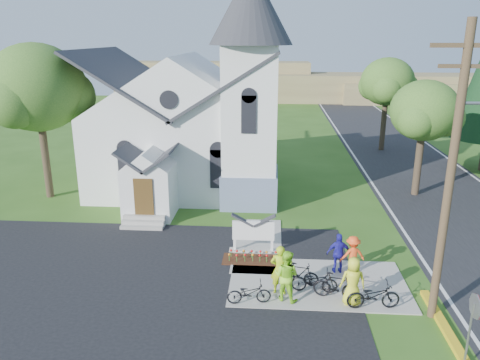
# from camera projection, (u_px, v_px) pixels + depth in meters

# --- Properties ---
(ground) EXTENTS (120.00, 120.00, 0.00)m
(ground) POSITION_uv_depth(u_px,v_px,m) (280.00, 289.00, 18.30)
(ground) COLOR #305618
(ground) RESTS_ON ground
(parking_lot) EXTENTS (20.00, 16.00, 0.02)m
(parking_lot) POSITION_uv_depth(u_px,v_px,m) (86.00, 310.00, 16.86)
(parking_lot) COLOR black
(parking_lot) RESTS_ON ground
(road) EXTENTS (8.00, 90.00, 0.02)m
(road) POSITION_uv_depth(u_px,v_px,m) (425.00, 181.00, 31.91)
(road) COLOR black
(road) RESTS_ON ground
(sidewalk) EXTENTS (7.00, 4.00, 0.05)m
(sidewalk) POSITION_uv_depth(u_px,v_px,m) (318.00, 283.00, 18.66)
(sidewalk) COLOR #A29E92
(sidewalk) RESTS_ON ground
(church) EXTENTS (12.35, 12.00, 13.00)m
(church) POSITION_uv_depth(u_px,v_px,m) (192.00, 107.00, 29.01)
(church) COLOR white
(church) RESTS_ON ground
(church_sign) EXTENTS (2.20, 0.40, 1.70)m
(church_sign) POSITION_uv_depth(u_px,v_px,m) (253.00, 231.00, 21.12)
(church_sign) COLOR #A29E92
(church_sign) RESTS_ON ground
(flower_bed) EXTENTS (2.60, 1.10, 0.07)m
(flower_bed) POSITION_uv_depth(u_px,v_px,m) (252.00, 260.00, 20.56)
(flower_bed) COLOR #371D0F
(flower_bed) RESTS_ON ground
(utility_pole) EXTENTS (3.45, 0.28, 10.00)m
(utility_pole) POSITION_uv_depth(u_px,v_px,m) (453.00, 169.00, 14.91)
(utility_pole) COLOR #433021
(utility_pole) RESTS_ON ground
(stop_sign) EXTENTS (0.11, 0.76, 2.48)m
(stop_sign) POSITION_uv_depth(u_px,v_px,m) (473.00, 316.00, 13.40)
(stop_sign) COLOR gray
(stop_sign) RESTS_ON ground
(tree_lot_corner) EXTENTS (5.60, 5.60, 9.15)m
(tree_lot_corner) POSITION_uv_depth(u_px,v_px,m) (37.00, 88.00, 26.82)
(tree_lot_corner) COLOR #34271C
(tree_lot_corner) RESTS_ON ground
(tree_road_near) EXTENTS (4.00, 4.00, 7.05)m
(tree_road_near) POSITION_uv_depth(u_px,v_px,m) (424.00, 111.00, 27.62)
(tree_road_near) COLOR #34271C
(tree_road_near) RESTS_ON ground
(tree_road_mid) EXTENTS (4.40, 4.40, 7.80)m
(tree_road_mid) POSITION_uv_depth(u_px,v_px,m) (387.00, 82.00, 38.85)
(tree_road_mid) COLOR #34271C
(tree_road_mid) RESTS_ON ground
(distant_hills) EXTENTS (61.00, 10.00, 5.60)m
(distant_hills) POSITION_uv_depth(u_px,v_px,m) (299.00, 86.00, 71.11)
(distant_hills) COLOR olive
(distant_hills) RESTS_ON ground
(cyclist_0) EXTENTS (0.77, 0.56, 1.96)m
(cyclist_0) POSITION_uv_depth(u_px,v_px,m) (280.00, 270.00, 17.63)
(cyclist_0) COLOR #AACA17
(cyclist_0) RESTS_ON sidewalk
(bike_0) EXTENTS (1.69, 0.80, 0.85)m
(bike_0) POSITION_uv_depth(u_px,v_px,m) (249.00, 293.00, 17.09)
(bike_0) COLOR black
(bike_0) RESTS_ON sidewalk
(cyclist_1) EXTENTS (1.17, 1.06, 1.96)m
(cyclist_1) POSITION_uv_depth(u_px,v_px,m) (286.00, 276.00, 17.18)
(cyclist_1) COLOR #9CEA2B
(cyclist_1) RESTS_ON sidewalk
(bike_1) EXTENTS (1.58, 0.73, 0.92)m
(bike_1) POSITION_uv_depth(u_px,v_px,m) (300.00, 274.00, 18.38)
(bike_1) COLOR black
(bike_1) RESTS_ON sidewalk
(cyclist_2) EXTENTS (1.03, 0.49, 1.71)m
(cyclist_2) POSITION_uv_depth(u_px,v_px,m) (339.00, 253.00, 19.23)
(cyclist_2) COLOR #2621A7
(cyclist_2) RESTS_ON sidewalk
(bike_2) EXTENTS (1.80, 0.73, 0.93)m
(bike_2) POSITION_uv_depth(u_px,v_px,m) (314.00, 281.00, 17.85)
(bike_2) COLOR black
(bike_2) RESTS_ON sidewalk
(cyclist_3) EXTENTS (1.16, 0.82, 1.63)m
(cyclist_3) POSITION_uv_depth(u_px,v_px,m) (353.00, 255.00, 19.18)
(cyclist_3) COLOR #FF511C
(cyclist_3) RESTS_ON sidewalk
(bike_3) EXTENTS (1.79, 0.85, 1.04)m
(bike_3) POSITION_uv_depth(u_px,v_px,m) (336.00, 286.00, 17.38)
(bike_3) COLOR black
(bike_3) RESTS_ON sidewalk
(cyclist_4) EXTENTS (0.91, 0.60, 1.85)m
(cyclist_4) POSITION_uv_depth(u_px,v_px,m) (353.00, 281.00, 16.91)
(cyclist_4) COLOR yellow
(cyclist_4) RESTS_ON sidewalk
(bike_4) EXTENTS (1.98, 0.86, 1.01)m
(bike_4) POSITION_uv_depth(u_px,v_px,m) (373.00, 295.00, 16.76)
(bike_4) COLOR black
(bike_4) RESTS_ON sidewalk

